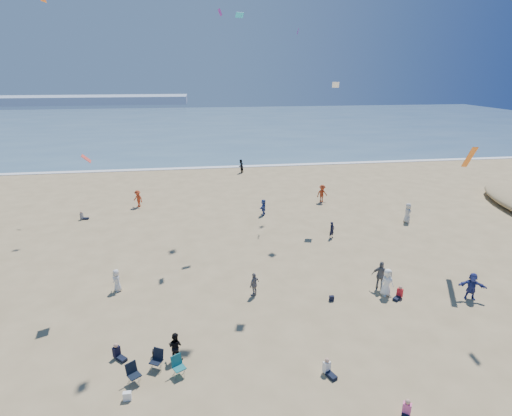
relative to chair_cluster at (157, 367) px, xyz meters
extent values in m
cube|color=#476B84|center=(3.39, 91.93, -0.47)|extent=(220.00, 100.00, 0.06)
cube|color=white|center=(3.39, 41.93, -0.46)|extent=(220.00, 1.20, 0.08)
cube|color=#7A8EA8|center=(-56.61, 166.93, 1.10)|extent=(110.00, 20.00, 3.20)
imported|color=#374E97|center=(8.46, 21.00, 0.29)|extent=(0.97, 1.54, 1.59)
imported|color=silver|center=(-3.20, 8.19, 0.25)|extent=(0.81, 0.88, 1.51)
imported|color=navy|center=(18.79, 4.03, 0.38)|extent=(1.71, 1.09, 1.76)
imported|color=#B6381A|center=(-4.07, 25.26, 0.40)|extent=(1.32, 1.25, 1.79)
imported|color=black|center=(13.28, 14.46, 0.23)|extent=(0.63, 0.57, 1.45)
imported|color=gray|center=(5.48, 6.36, 0.29)|extent=(0.91, 0.94, 1.58)
imported|color=#983015|center=(15.38, 24.07, 0.46)|extent=(1.39, 1.02, 1.92)
imported|color=silver|center=(21.48, 17.06, 0.43)|extent=(0.78, 1.02, 1.86)
imported|color=slate|center=(13.70, 5.95, 0.47)|extent=(1.23, 0.97, 1.95)
imported|color=black|center=(8.08, 38.26, 0.44)|extent=(1.12, 1.16, 1.88)
imported|color=white|center=(13.77, 5.20, 0.41)|extent=(0.98, 0.74, 1.81)
imported|color=black|center=(0.82, 1.07, 0.24)|extent=(0.90, 0.83, 1.49)
cube|color=white|center=(-1.15, -1.27, -0.30)|extent=(0.35, 0.20, 0.40)
cube|color=black|center=(-0.19, 1.39, -0.31)|extent=(0.30, 0.22, 0.38)
cube|color=black|center=(10.14, 5.03, -0.33)|extent=(0.28, 0.18, 0.34)
cube|color=#E7402F|center=(-3.99, 8.10, 8.25)|extent=(0.59, 0.82, 0.43)
cube|color=#29C1E4|center=(6.09, 18.73, 17.13)|extent=(0.72, 0.48, 0.38)
cube|color=white|center=(14.64, 19.75, 11.82)|extent=(0.73, 0.71, 0.50)
cube|color=purple|center=(11.92, 23.22, 16.38)|extent=(0.37, 0.85, 0.49)
cube|color=#8B1A8E|center=(4.45, 16.91, 17.07)|extent=(0.28, 0.80, 0.46)
cube|color=orange|center=(20.38, 8.46, 7.50)|extent=(0.35, 2.64, 1.87)
camera|label=1|loc=(2.40, -15.58, 13.05)|focal=28.00mm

